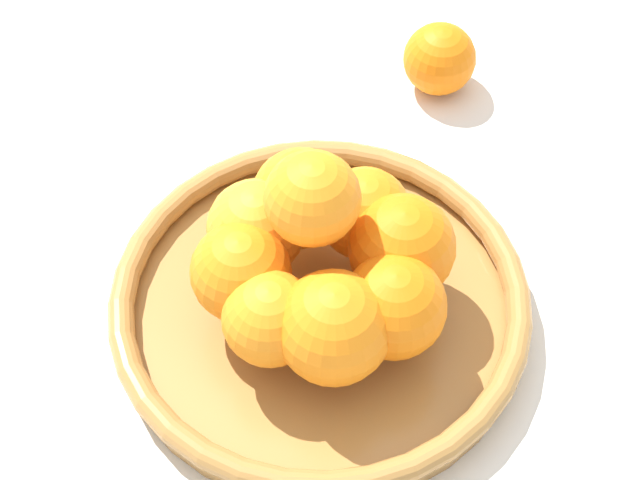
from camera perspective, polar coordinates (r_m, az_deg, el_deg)
The scene contains 4 objects.
ground_plane at distance 0.84m, azimuth 0.00°, elevation -4.19°, with size 4.00×4.00×0.00m, color silver.
fruit_bowl at distance 0.83m, azimuth 0.00°, elevation -3.50°, with size 0.32×0.32×0.04m.
orange_pile at distance 0.78m, azimuth 0.16°, elevation -0.97°, with size 0.20×0.19×0.13m.
stray_orange at distance 0.99m, azimuth 6.40°, elevation 9.58°, with size 0.07×0.07×0.07m, color orange.
Camera 1 is at (-0.31, 0.34, 0.71)m, focal length 60.00 mm.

